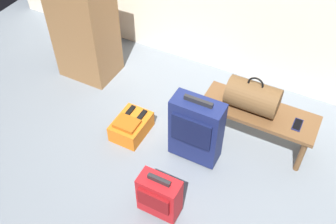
{
  "coord_description": "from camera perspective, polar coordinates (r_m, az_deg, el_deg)",
  "views": [
    {
      "loc": [
        0.81,
        -1.71,
        2.76
      ],
      "look_at": [
        -0.33,
        0.46,
        0.25
      ],
      "focal_mm": 41.39,
      "sensor_mm": 36.0,
      "label": 1
    }
  ],
  "objects": [
    {
      "name": "ground_plane",
      "position": [
        3.35,
        1.33,
        -9.9
      ],
      "size": [
        6.6,
        6.6,
        0.0
      ],
      "primitive_type": "plane",
      "color": "slate"
    },
    {
      "name": "bench",
      "position": [
        3.45,
        13.16,
        -0.52
      ],
      "size": [
        1.0,
        0.36,
        0.4
      ],
      "color": "brown",
      "rests_on": "ground"
    },
    {
      "name": "duffel_bag_brown",
      "position": [
        3.32,
        12.4,
        2.24
      ],
      "size": [
        0.44,
        0.26,
        0.34
      ],
      "color": "brown",
      "rests_on": "bench"
    },
    {
      "name": "cell_phone",
      "position": [
        3.37,
        18.53,
        -1.78
      ],
      "size": [
        0.07,
        0.14,
        0.01
      ],
      "color": "#191E4C",
      "rests_on": "bench"
    },
    {
      "name": "suitcase_upright_navy",
      "position": [
        3.22,
        4.14,
        -2.59
      ],
      "size": [
        0.43,
        0.22,
        0.7
      ],
      "color": "navy",
      "rests_on": "ground"
    },
    {
      "name": "suitcase_small_red",
      "position": [
        2.98,
        -1.31,
        -12.23
      ],
      "size": [
        0.32,
        0.19,
        0.46
      ],
      "color": "red",
      "rests_on": "ground"
    },
    {
      "name": "backpack_orange",
      "position": [
        3.62,
        -5.45,
        -2.08
      ],
      "size": [
        0.28,
        0.38,
        0.21
      ],
      "color": "orange",
      "rests_on": "ground"
    },
    {
      "name": "side_cabinet",
      "position": [
        4.1,
        -12.16,
        11.92
      ],
      "size": [
        0.56,
        0.44,
        1.1
      ],
      "color": "olive",
      "rests_on": "ground"
    }
  ]
}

